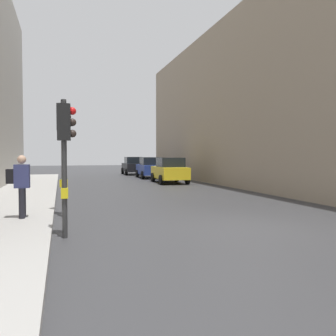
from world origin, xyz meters
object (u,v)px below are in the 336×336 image
pedestrian_with_grey_backpack (20,183)px  traffic_light_near_right (64,136)px  car_dark_suv (133,166)px  car_blue_van (150,168)px  car_yellow_taxi (170,170)px  traffic_light_near_left (65,143)px

pedestrian_with_grey_backpack → traffic_light_near_right: bearing=34.0°
car_dark_suv → pedestrian_with_grey_backpack: size_ratio=2.41×
car_blue_van → car_yellow_taxi: bearing=-90.1°
car_blue_van → car_dark_suv: bearing=93.2°
traffic_light_near_left → traffic_light_near_right: bearing=90.1°
traffic_light_near_left → car_blue_van: traffic_light_near_left is taller
car_blue_van → pedestrian_with_grey_backpack: size_ratio=2.42×
car_blue_van → pedestrian_with_grey_backpack: 20.02m
car_yellow_taxi → pedestrian_with_grey_backpack: (-8.33, -12.70, 0.29)m
traffic_light_near_left → pedestrian_with_grey_backpack: size_ratio=1.81×
car_dark_suv → pedestrian_with_grey_backpack: pedestrian_with_grey_backpack is taller
car_blue_van → pedestrian_with_grey_backpack: bearing=-114.6°
car_yellow_taxi → pedestrian_with_grey_backpack: 15.20m
car_blue_van → pedestrian_with_grey_backpack: (-8.34, -18.20, 0.29)m
car_yellow_taxi → pedestrian_with_grey_backpack: bearing=-123.3°
car_dark_suv → car_blue_van: bearing=-86.8°
traffic_light_near_left → pedestrian_with_grey_backpack: (-1.19, 2.14, -1.05)m
traffic_light_near_right → car_yellow_taxi: size_ratio=0.85×
traffic_light_near_right → pedestrian_with_grey_backpack: (-1.19, -0.80, -1.35)m
traffic_light_near_right → car_dark_suv: (6.83, 23.13, -1.63)m
car_dark_suv → traffic_light_near_left: bearing=-104.7°
traffic_light_near_left → car_yellow_taxi: 16.53m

